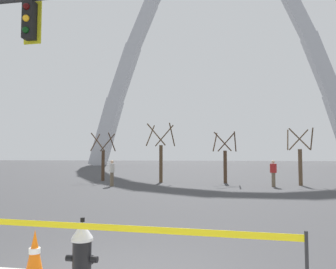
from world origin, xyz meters
TOP-DOWN VIEW (x-y plane):
  - fire_hydrant at (-0.36, -0.42)m, footprint 0.46×0.48m
  - caution_tape_barrier at (-0.13, -0.79)m, footprint 5.32×0.36m
  - traffic_cone_by_hydrant at (-1.25, -0.16)m, footprint 0.36×0.36m
  - monument_arch at (-0.00, 55.97)m, footprint 48.87×2.74m
  - tree_far_left at (-7.50, 18.76)m, footprint 1.65×1.66m
  - tree_left_mid at (-2.94, 17.98)m, footprint 1.89×1.90m
  - tree_center_left at (1.50, 18.22)m, footprint 1.62×1.63m
  - tree_center_right at (6.15, 17.20)m, footprint 1.66×1.67m
  - pedestrian_walking_left at (4.36, 15.96)m, footprint 0.39×0.34m
  - pedestrian_standing_center at (-5.31, 14.61)m, footprint 0.37×0.39m

SIDE VIEW (x-z plane):
  - traffic_cone_by_hydrant at x=-1.25m, z-range -0.01..0.72m
  - fire_hydrant at x=-0.36m, z-range -0.03..0.96m
  - caution_tape_barrier at x=-0.13m, z-range 0.19..1.22m
  - pedestrian_walking_left at x=4.36m, z-range 0.02..1.61m
  - pedestrian_standing_center at x=-5.31m, z-range 0.02..1.61m
  - tree_center_left at x=1.50m, z-range -0.20..3.29m
  - tree_far_left at x=-7.50m, z-range -0.20..3.36m
  - tree_center_right at x=6.15m, z-range -0.20..3.38m
  - tree_left_mid at x=-2.94m, z-range -0.23..3.87m
  - monument_arch at x=0.00m, z-range -2.86..42.11m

